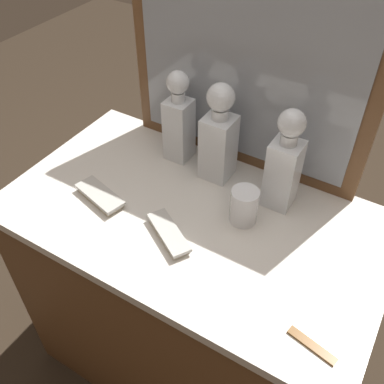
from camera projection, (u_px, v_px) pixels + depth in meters
ground_plane at (192, 356)px, 1.75m from camera, size 6.00×6.00×0.00m
dresser at (192, 298)px, 1.47m from camera, size 1.05×0.60×0.82m
dresser_mirror at (247, 67)px, 1.16m from camera, size 0.72×0.03×0.62m
crystal_decanter_right at (284, 168)px, 1.14m from camera, size 0.08×0.08×0.30m
crystal_decanter_front at (219, 141)px, 1.23m from camera, size 0.09×0.09×0.30m
crystal_decanter_far_left at (179, 125)px, 1.30m from camera, size 0.07×0.07×0.29m
crystal_tumbler_far_right at (244, 207)px, 1.14m from camera, size 0.07×0.07×0.10m
silver_brush_left at (169, 234)px, 1.12m from camera, size 0.17×0.13×0.02m
silver_brush_far_left at (100, 196)px, 1.22m from camera, size 0.17×0.10×0.02m
tortoiseshell_comb at (312, 345)px, 0.90m from camera, size 0.11×0.04×0.01m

